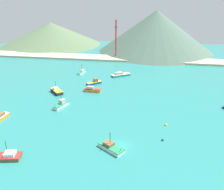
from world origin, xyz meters
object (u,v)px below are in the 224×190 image
Objects in this scene: buoy_0 at (166,125)px; fishing_boat_0 at (8,156)px; fishing_boat_10 at (61,105)px; fishing_boat_4 at (57,91)px; fishing_boat_5 at (82,72)px; fishing_boat_7 at (94,82)px; radio_tower at (116,39)px; fishing_boat_11 at (120,75)px; fishing_boat_12 at (92,90)px; buoy_1 at (162,140)px; fishing_boat_3 at (111,147)px.

fishing_boat_0 is at bearing -150.03° from buoy_0.
buoy_0 is at bearing -10.82° from fishing_boat_10.
fishing_boat_4 is 30.08m from fishing_boat_5.
buoy_0 is (39.47, -7.54, -0.84)m from fishing_boat_10.
radio_tower is at bearing 87.09° from fishing_boat_7.
fishing_boat_5 is 22.31m from fishing_boat_11.
fishing_boat_0 is at bearing -83.79° from fishing_boat_4.
radio_tower reaches higher than fishing_boat_12.
fishing_boat_7 is at bearing -92.91° from radio_tower.
fishing_boat_11 is 26.26m from fishing_boat_12.
fishing_boat_10 is at bearing -96.69° from radio_tower.
fishing_boat_5 is at bearing 84.80° from fishing_boat_4.
fishing_boat_11 is at bearing 109.22° from buoy_1.
fishing_boat_12 is at bearing 131.58° from buoy_1.
fishing_boat_10 reaches higher than fishing_boat_7.
fishing_boat_10 is (4.58, -43.17, 0.28)m from fishing_boat_5.
buoy_1 is (30.07, -33.90, -0.80)m from fishing_boat_12.
fishing_boat_10 is (-6.67, -27.12, 0.13)m from fishing_boat_7.
fishing_boat_4 is 15.74m from fishing_boat_12.
fishing_boat_5 is 1.04× the size of fishing_boat_12.
fishing_boat_0 is 43.13m from buoy_1.
radio_tower is (-30.13, 87.19, 13.20)m from buoy_0.
fishing_boat_12 is at bearing 65.34° from fishing_boat_10.
fishing_boat_11 is at bearing -77.64° from radio_tower.
fishing_boat_10 reaches higher than fishing_boat_5.
fishing_boat_11 is (20.09, 73.32, 0.07)m from fishing_boat_0.
fishing_boat_10 is at bearing -113.01° from fishing_boat_11.
fishing_boat_5 is 43.42m from fishing_boat_10.
radio_tower reaches higher than fishing_boat_3.
fishing_boat_12 is (-15.67, 40.58, 0.18)m from fishing_boat_3.
fishing_boat_5 reaches higher than buoy_0.
buoy_1 is (20.32, -58.28, -0.69)m from fishing_boat_11.
fishing_boat_7 is at bearing 125.58° from buoy_1.
fishing_boat_0 is 0.29× the size of radio_tower.
fishing_boat_3 is 53.21m from fishing_boat_7.
fishing_boat_3 reaches higher than fishing_boat_5.
fishing_boat_4 is 37.82m from fishing_boat_11.
fishing_boat_4 reaches higher than fishing_boat_5.
radio_tower is (13.92, 36.47, 12.64)m from fishing_boat_5.
fishing_boat_10 is 0.71× the size of fishing_boat_11.
fishing_boat_0 is 112.68m from radio_tower.
radio_tower is at bearing 109.06° from buoy_0.
fishing_boat_11 is at bearing 95.21° from fishing_boat_3.
fishing_boat_4 is 0.72× the size of fishing_boat_11.
fishing_boat_4 is 1.05× the size of fishing_boat_7.
fishing_boat_12 is at bearing 141.85° from buoy_0.
fishing_boat_3 reaches higher than fishing_boat_11.
fishing_boat_5 is 28.79m from fishing_boat_12.
buoy_1 is at bearing -54.57° from fishing_boat_5.
fishing_boat_5 is (-28.17, 66.51, -0.03)m from fishing_boat_3.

